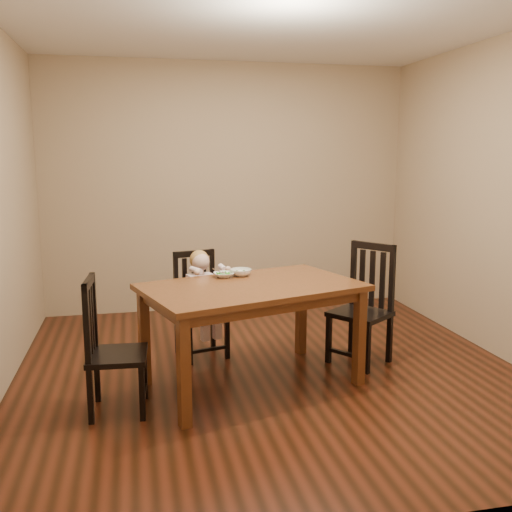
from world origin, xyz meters
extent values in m
cube|color=#481D0F|center=(0.00, 0.00, 0.00)|extent=(4.00, 4.00, 0.01)
cube|color=silver|center=(0.00, 0.00, 2.70)|extent=(4.00, 4.00, 0.01)
cube|color=tan|center=(0.00, 2.00, 1.35)|extent=(4.00, 0.01, 2.70)
cube|color=tan|center=(0.00, -2.00, 1.35)|extent=(4.00, 0.01, 2.70)
cube|color=tan|center=(2.00, 0.00, 1.35)|extent=(0.01, 4.00, 2.70)
cube|color=#4E2E12|center=(-0.20, -0.24, 0.76)|extent=(1.76, 1.35, 0.04)
cube|color=#4E2E12|center=(-0.20, -0.24, 0.69)|extent=(1.60, 1.19, 0.08)
cube|color=#4E2E12|center=(-0.76, -0.82, 0.37)|extent=(0.09, 0.09, 0.74)
cube|color=#4E2E12|center=(0.59, -0.41, 0.37)|extent=(0.09, 0.09, 0.74)
cube|color=#4E2E12|center=(-0.99, -0.07, 0.37)|extent=(0.09, 0.09, 0.74)
cube|color=#4E2E12|center=(0.36, 0.35, 0.37)|extent=(0.09, 0.09, 0.74)
cube|color=black|center=(-0.50, 0.46, 0.38)|extent=(0.47, 0.46, 0.04)
cube|color=black|center=(-0.37, 0.66, 0.18)|extent=(0.04, 0.04, 0.36)
cube|color=black|center=(-0.70, 0.57, 0.18)|extent=(0.04, 0.04, 0.36)
cube|color=black|center=(-0.29, 0.35, 0.18)|extent=(0.04, 0.04, 0.36)
cube|color=black|center=(-0.62, 0.26, 0.18)|extent=(0.04, 0.04, 0.36)
cube|color=black|center=(-0.37, 0.66, 0.65)|extent=(0.04, 0.04, 0.50)
cube|color=black|center=(-0.70, 0.57, 0.65)|extent=(0.04, 0.04, 0.50)
cube|color=black|center=(-0.54, 0.61, 0.88)|extent=(0.37, 0.12, 0.05)
cube|color=black|center=(-0.45, 0.64, 0.62)|extent=(0.04, 0.03, 0.43)
cube|color=black|center=(-0.54, 0.61, 0.62)|extent=(0.04, 0.03, 0.43)
cube|color=black|center=(-0.62, 0.59, 0.62)|extent=(0.04, 0.03, 0.43)
cube|color=black|center=(-1.17, -0.49, 0.39)|extent=(0.41, 0.43, 0.04)
cube|color=black|center=(-1.33, -0.31, 0.19)|extent=(0.04, 0.04, 0.37)
cube|color=black|center=(-1.35, -0.65, 0.19)|extent=(0.04, 0.04, 0.37)
cube|color=black|center=(-1.00, -0.33, 0.19)|extent=(0.04, 0.04, 0.37)
cube|color=black|center=(-1.02, -0.67, 0.19)|extent=(0.04, 0.04, 0.37)
cube|color=black|center=(-1.33, -0.31, 0.67)|extent=(0.04, 0.04, 0.52)
cube|color=black|center=(-1.35, -0.65, 0.67)|extent=(0.04, 0.04, 0.52)
cube|color=black|center=(-1.34, -0.48, 0.90)|extent=(0.06, 0.38, 0.05)
cube|color=black|center=(-1.33, -0.39, 0.64)|extent=(0.02, 0.04, 0.45)
cube|color=black|center=(-1.34, -0.48, 0.64)|extent=(0.02, 0.04, 0.45)
cube|color=black|center=(-1.34, -0.57, 0.64)|extent=(0.02, 0.04, 0.45)
cube|color=black|center=(0.77, 0.03, 0.42)|extent=(0.58, 0.59, 0.04)
cube|color=black|center=(1.02, -0.02, 0.20)|extent=(0.05, 0.05, 0.40)
cube|color=black|center=(0.80, 0.28, 0.20)|extent=(0.05, 0.05, 0.40)
cube|color=black|center=(0.74, -0.22, 0.20)|extent=(0.05, 0.05, 0.40)
cube|color=black|center=(0.52, 0.08, 0.20)|extent=(0.05, 0.05, 0.40)
cube|color=black|center=(1.02, -0.02, 0.72)|extent=(0.05, 0.05, 0.56)
cube|color=black|center=(0.80, 0.28, 0.72)|extent=(0.05, 0.05, 0.56)
cube|color=black|center=(0.91, 0.13, 0.97)|extent=(0.27, 0.35, 0.06)
cube|color=black|center=(0.97, 0.05, 0.69)|extent=(0.04, 0.05, 0.48)
cube|color=black|center=(0.91, 0.13, 0.69)|extent=(0.04, 0.05, 0.48)
cube|color=black|center=(0.86, 0.21, 0.69)|extent=(0.04, 0.05, 0.48)
imported|color=white|center=(-0.36, 0.05, 0.80)|extent=(0.17, 0.17, 0.04)
imported|color=white|center=(-0.22, 0.08, 0.80)|extent=(0.19, 0.19, 0.05)
cube|color=silver|center=(-0.40, 0.02, 0.83)|extent=(0.12, 0.08, 0.05)
cube|color=silver|center=(-0.40, 0.02, 0.81)|extent=(0.05, 0.04, 0.01)
camera|label=1|loc=(-1.03, -4.25, 1.73)|focal=40.00mm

